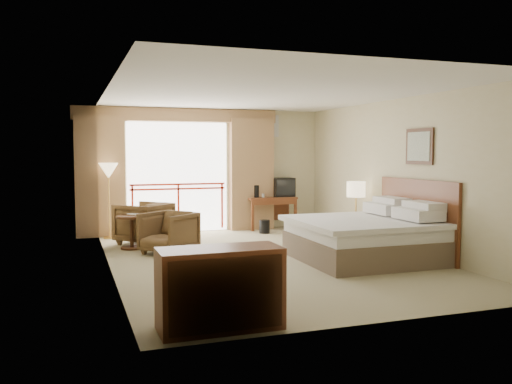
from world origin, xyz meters
name	(u,v)px	position (x,y,z in m)	size (l,w,h in m)	color
floor	(267,259)	(0.00, 0.00, 0.00)	(7.00, 7.00, 0.00)	gray
ceiling	(268,93)	(0.00, 0.00, 2.70)	(7.00, 7.00, 0.00)	white
wall_back	(213,170)	(0.00, 3.50, 1.35)	(5.00, 5.00, 0.00)	beige
wall_front	(387,192)	(0.00, -3.50, 1.35)	(5.00, 5.00, 0.00)	beige
wall_left	(109,180)	(-2.50, 0.00, 1.35)	(7.00, 7.00, 0.00)	beige
wall_right	(399,175)	(2.50, 0.00, 1.35)	(7.00, 7.00, 0.00)	beige
balcony_door	(178,177)	(-0.80, 3.48, 1.20)	(2.40, 2.40, 0.00)	white
balcony_railing	(178,195)	(-0.80, 3.46, 0.81)	(2.09, 0.03, 1.02)	#A8230E
curtain_left	(100,176)	(-2.45, 3.35, 1.25)	(1.00, 0.26, 2.50)	olive
curtain_right	(251,174)	(0.85, 3.35, 1.25)	(1.00, 0.26, 2.50)	olive
valance	(178,115)	(-0.80, 3.38, 2.55)	(4.40, 0.22, 0.28)	olive
hvac_vent	(268,126)	(1.30, 3.47, 2.35)	(0.50, 0.04, 0.50)	silver
bed	(367,237)	(1.50, -0.60, 0.38)	(2.13, 2.06, 0.97)	brown
headboard	(417,218)	(2.46, -0.60, 0.65)	(0.06, 2.10, 1.30)	#582714
framed_art	(419,146)	(2.47, -0.60, 1.85)	(0.04, 0.72, 0.60)	#311C10
nightstand	(357,229)	(2.17, 0.90, 0.27)	(0.37, 0.44, 0.53)	#582714
table_lamp	(356,190)	(2.17, 0.95, 1.03)	(0.36, 0.36, 0.63)	tan
phone	(359,215)	(2.12, 0.75, 0.57)	(0.17, 0.13, 0.08)	black
desk	(270,204)	(1.28, 3.30, 0.57)	(1.12, 0.54, 0.73)	#582714
tv	(283,187)	(1.58, 3.24, 0.94)	(0.48, 0.38, 0.44)	black
coffee_maker	(256,191)	(0.93, 3.25, 0.87)	(0.13, 0.13, 0.28)	black
cup	(263,196)	(1.08, 3.20, 0.77)	(0.06, 0.06, 0.09)	white
wastebasket	(265,227)	(0.92, 2.66, 0.14)	(0.23, 0.23, 0.29)	black
armchair_far	(144,244)	(-1.73, 2.15, 0.00)	(0.85, 0.88, 0.80)	#493119
armchair_near	(169,254)	(-1.45, 0.99, 0.00)	(0.78, 0.80, 0.73)	#493119
side_table	(132,226)	(-2.01, 1.67, 0.42)	(0.56, 0.56, 0.61)	#311C10
book	(131,215)	(-2.01, 1.67, 0.61)	(0.18, 0.25, 0.02)	white
floor_lamp	(109,174)	(-2.30, 3.06, 1.32)	(0.39, 0.39, 1.53)	tan
dresser	(220,289)	(-1.67, -3.14, 0.41)	(1.22, 0.52, 0.82)	#582714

